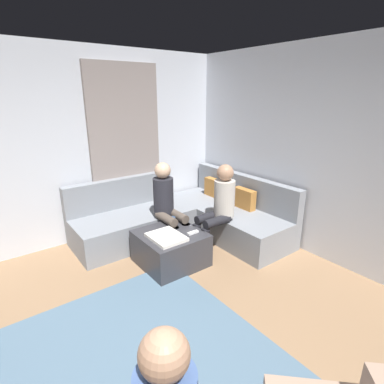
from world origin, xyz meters
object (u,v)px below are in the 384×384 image
at_px(sectional_couch, 187,217).
at_px(person_on_couch_back, 219,205).
at_px(coffee_mug, 172,220).
at_px(person_on_couch_side, 167,203).
at_px(game_remote, 193,233).
at_px(ottoman, 171,248).

bearing_deg(sectional_couch, person_on_couch_back, 4.88).
relative_size(coffee_mug, person_on_couch_side, 0.08).
relative_size(sectional_couch, game_remote, 17.00).
distance_m(sectional_couch, ottoman, 0.87).
xyz_separation_m(ottoman, game_remote, (0.18, 0.22, 0.22)).
relative_size(coffee_mug, person_on_couch_back, 0.08).
height_order(sectional_couch, person_on_couch_side, person_on_couch_side).
relative_size(coffee_mug, game_remote, 0.63).
height_order(sectional_couch, person_on_couch_back, person_on_couch_back).
relative_size(game_remote, person_on_couch_back, 0.12).
height_order(sectional_couch, ottoman, sectional_couch).
distance_m(ottoman, person_on_couch_side, 0.64).
bearing_deg(coffee_mug, sectional_couch, 124.42).
bearing_deg(ottoman, sectional_couch, 129.72).
height_order(coffee_mug, game_remote, coffee_mug).
height_order(game_remote, person_on_couch_side, person_on_couch_side).
relative_size(ottoman, person_on_couch_back, 0.63).
bearing_deg(person_on_couch_side, game_remote, 89.72).
xyz_separation_m(coffee_mug, person_on_couch_back, (0.31, 0.54, 0.19)).
distance_m(sectional_couch, coffee_mug, 0.62).
bearing_deg(game_remote, ottoman, -129.29).
xyz_separation_m(ottoman, person_on_couch_back, (0.09, 0.72, 0.45)).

